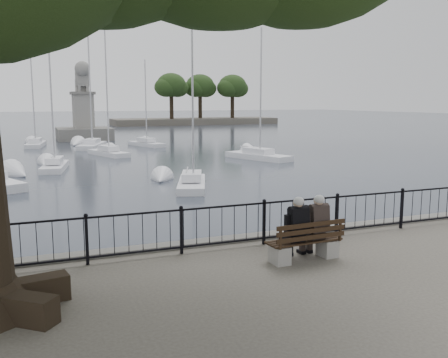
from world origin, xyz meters
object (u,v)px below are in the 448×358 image
bench (305,246)px  person_right (315,228)px  lion_monument (84,120)px  person_left (294,231)px

bench → person_right: person_right is taller
bench → lion_monument: lion_monument is taller
person_left → person_right: bearing=3.3°
person_left → bench: bearing=-20.7°
bench → lion_monument: (0.72, 48.83, 0.85)m
bench → person_right: 0.45m
person_left → person_right: (0.50, 0.03, 0.00)m
bench → person_left: (-0.22, 0.08, 0.33)m
bench → person_right: size_ratio=1.21×
person_right → bench: bearing=-158.7°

